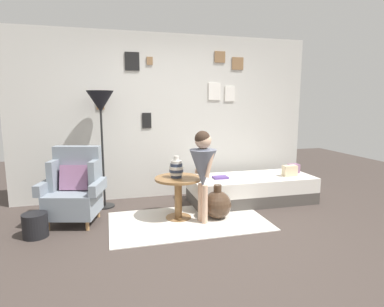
{
  "coord_description": "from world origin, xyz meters",
  "views": [
    {
      "loc": [
        -0.95,
        -3.13,
        1.54
      ],
      "look_at": [
        0.15,
        0.95,
        0.85
      ],
      "focal_mm": 29.59,
      "sensor_mm": 36.0,
      "label": 1
    }
  ],
  "objects_px": {
    "armchair": "(75,189)",
    "daybed": "(251,189)",
    "floor_lamp": "(101,107)",
    "person_child": "(203,164)",
    "vase_striped": "(176,169)",
    "magazine_basket": "(35,225)",
    "book_on_daybed": "(220,177)",
    "side_table": "(178,189)",
    "demijohn_near": "(217,204)"
  },
  "relations": [
    {
      "from": "person_child",
      "to": "magazine_basket",
      "type": "relative_size",
      "value": 4.25
    },
    {
      "from": "vase_striped",
      "to": "demijohn_near",
      "type": "bearing_deg",
      "value": -14.39
    },
    {
      "from": "daybed",
      "to": "side_table",
      "type": "relative_size",
      "value": 3.1
    },
    {
      "from": "side_table",
      "to": "vase_striped",
      "type": "bearing_deg",
      "value": 177.8
    },
    {
      "from": "person_child",
      "to": "demijohn_near",
      "type": "relative_size",
      "value": 2.6
    },
    {
      "from": "side_table",
      "to": "person_child",
      "type": "xyz_separation_m",
      "value": [
        0.27,
        -0.23,
        0.36
      ]
    },
    {
      "from": "side_table",
      "to": "demijohn_near",
      "type": "xyz_separation_m",
      "value": [
        0.5,
        -0.13,
        -0.22
      ]
    },
    {
      "from": "armchair",
      "to": "demijohn_near",
      "type": "relative_size",
      "value": 2.12
    },
    {
      "from": "demijohn_near",
      "to": "magazine_basket",
      "type": "relative_size",
      "value": 1.64
    },
    {
      "from": "book_on_daybed",
      "to": "demijohn_near",
      "type": "relative_size",
      "value": 0.48
    },
    {
      "from": "vase_striped",
      "to": "person_child",
      "type": "bearing_deg",
      "value": -38.68
    },
    {
      "from": "floor_lamp",
      "to": "person_child",
      "type": "bearing_deg",
      "value": -38.74
    },
    {
      "from": "book_on_daybed",
      "to": "magazine_basket",
      "type": "height_order",
      "value": "book_on_daybed"
    },
    {
      "from": "book_on_daybed",
      "to": "armchair",
      "type": "bearing_deg",
      "value": -174.8
    },
    {
      "from": "magazine_basket",
      "to": "daybed",
      "type": "bearing_deg",
      "value": 10.89
    },
    {
      "from": "side_table",
      "to": "daybed",
      "type": "bearing_deg",
      "value": 18.6
    },
    {
      "from": "daybed",
      "to": "book_on_daybed",
      "type": "height_order",
      "value": "book_on_daybed"
    },
    {
      "from": "book_on_daybed",
      "to": "side_table",
      "type": "bearing_deg",
      "value": -150.21
    },
    {
      "from": "armchair",
      "to": "floor_lamp",
      "type": "distance_m",
      "value": 1.2
    },
    {
      "from": "side_table",
      "to": "demijohn_near",
      "type": "relative_size",
      "value": 1.34
    },
    {
      "from": "floor_lamp",
      "to": "demijohn_near",
      "type": "xyz_separation_m",
      "value": [
        1.45,
        -0.88,
        -1.28
      ]
    },
    {
      "from": "demijohn_near",
      "to": "vase_striped",
      "type": "bearing_deg",
      "value": 165.61
    },
    {
      "from": "person_child",
      "to": "magazine_basket",
      "type": "bearing_deg",
      "value": 177.6
    },
    {
      "from": "daybed",
      "to": "floor_lamp",
      "type": "relative_size",
      "value": 1.12
    },
    {
      "from": "side_table",
      "to": "vase_striped",
      "type": "relative_size",
      "value": 2.15
    },
    {
      "from": "daybed",
      "to": "magazine_basket",
      "type": "distance_m",
      "value": 3.03
    },
    {
      "from": "floor_lamp",
      "to": "book_on_daybed",
      "type": "height_order",
      "value": "floor_lamp"
    },
    {
      "from": "demijohn_near",
      "to": "armchair",
      "type": "bearing_deg",
      "value": 168.32
    },
    {
      "from": "daybed",
      "to": "person_child",
      "type": "height_order",
      "value": "person_child"
    },
    {
      "from": "vase_striped",
      "to": "demijohn_near",
      "type": "xyz_separation_m",
      "value": [
        0.53,
        -0.13,
        -0.49
      ]
    },
    {
      "from": "daybed",
      "to": "side_table",
      "type": "xyz_separation_m",
      "value": [
        -1.26,
        -0.42,
        0.21
      ]
    },
    {
      "from": "vase_striped",
      "to": "demijohn_near",
      "type": "relative_size",
      "value": 0.63
    },
    {
      "from": "floor_lamp",
      "to": "person_child",
      "type": "height_order",
      "value": "floor_lamp"
    },
    {
      "from": "armchair",
      "to": "daybed",
      "type": "distance_m",
      "value": 2.59
    },
    {
      "from": "vase_striped",
      "to": "demijohn_near",
      "type": "distance_m",
      "value": 0.73
    },
    {
      "from": "vase_striped",
      "to": "person_child",
      "type": "xyz_separation_m",
      "value": [
        0.29,
        -0.23,
        0.09
      ]
    },
    {
      "from": "vase_striped",
      "to": "book_on_daybed",
      "type": "height_order",
      "value": "vase_striped"
    },
    {
      "from": "book_on_daybed",
      "to": "person_child",
      "type": "bearing_deg",
      "value": -125.94
    },
    {
      "from": "vase_striped",
      "to": "magazine_basket",
      "type": "distance_m",
      "value": 1.79
    },
    {
      "from": "person_child",
      "to": "demijohn_near",
      "type": "height_order",
      "value": "person_child"
    },
    {
      "from": "armchair",
      "to": "vase_striped",
      "type": "height_order",
      "value": "armchair"
    },
    {
      "from": "vase_striped",
      "to": "side_table",
      "type": "bearing_deg",
      "value": -2.2
    },
    {
      "from": "person_child",
      "to": "demijohn_near",
      "type": "bearing_deg",
      "value": 22.88
    },
    {
      "from": "armchair",
      "to": "floor_lamp",
      "type": "bearing_deg",
      "value": 54.75
    },
    {
      "from": "demijohn_near",
      "to": "book_on_daybed",
      "type": "bearing_deg",
      "value": 66.44
    },
    {
      "from": "daybed",
      "to": "vase_striped",
      "type": "height_order",
      "value": "vase_striped"
    },
    {
      "from": "floor_lamp",
      "to": "magazine_basket",
      "type": "height_order",
      "value": "floor_lamp"
    },
    {
      "from": "book_on_daybed",
      "to": "magazine_basket",
      "type": "relative_size",
      "value": 0.79
    },
    {
      "from": "daybed",
      "to": "vase_striped",
      "type": "relative_size",
      "value": 6.66
    },
    {
      "from": "demijohn_near",
      "to": "floor_lamp",
      "type": "bearing_deg",
      "value": 148.81
    }
  ]
}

